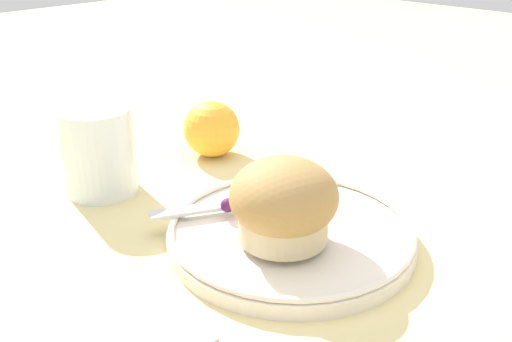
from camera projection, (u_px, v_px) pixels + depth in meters
The scene contains 8 objects.
ground_plane at pixel (264, 239), 0.54m from camera, with size 3.00×3.00×0.00m, color beige.
plate at pixel (291, 233), 0.53m from camera, with size 0.23×0.23×0.02m.
muffin at pixel (284, 203), 0.49m from camera, with size 0.10×0.10×0.07m.
cream_ramekin at pixel (287, 185), 0.57m from camera, with size 0.05×0.05×0.02m.
berry_pair at pixel (233, 203), 0.55m from camera, with size 0.03×0.01×0.01m.
butter_knife at pixel (238, 203), 0.56m from camera, with size 0.16×0.10×0.00m.
orange_fruit at pixel (212, 129), 0.71m from camera, with size 0.07×0.07×0.07m.
juice_glass at pixel (99, 151), 0.62m from camera, with size 0.08×0.08×0.10m.
Camera 1 is at (-0.34, -0.32, 0.28)m, focal length 40.00 mm.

